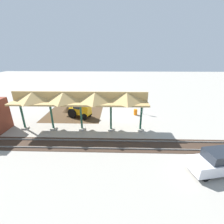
# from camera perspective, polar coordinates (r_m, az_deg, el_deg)

# --- Properties ---
(ground_plane) EXTENTS (120.00, 120.00, 0.00)m
(ground_plane) POSITION_cam_1_polar(r_m,az_deg,el_deg) (23.16, 4.02, -1.41)
(ground_plane) COLOR #9E998E
(dirt_work_zone) EXTENTS (8.71, 7.00, 0.01)m
(dirt_work_zone) POSITION_cam_1_polar(r_m,az_deg,el_deg) (24.57, -14.31, -0.67)
(dirt_work_zone) COLOR #4C3823
(dirt_work_zone) RESTS_ON ground
(platform_canopy) EXTENTS (15.77, 3.20, 4.90)m
(platform_canopy) POSITION_cam_1_polar(r_m,az_deg,el_deg) (17.87, -12.24, 5.33)
(platform_canopy) COLOR #9E998E
(platform_canopy) RESTS_ON ground
(rail_tracks) EXTENTS (60.00, 2.58, 0.15)m
(rail_tracks) POSITION_cam_1_polar(r_m,az_deg,el_deg) (16.11, 5.11, -12.42)
(rail_tracks) COLOR slate
(rail_tracks) RESTS_ON ground
(stop_sign) EXTENTS (0.75, 0.19, 2.12)m
(stop_sign) POSITION_cam_1_polar(r_m,az_deg,el_deg) (23.79, 11.88, 2.71)
(stop_sign) COLOR gray
(stop_sign) RESTS_ON ground
(backhoe) EXTENTS (5.12, 2.81, 2.82)m
(backhoe) POSITION_cam_1_polar(r_m,az_deg,el_deg) (22.81, -12.37, 1.18)
(backhoe) COLOR orange
(backhoe) RESTS_ON ground
(dirt_mound) EXTENTS (3.73, 3.73, 1.71)m
(dirt_mound) POSITION_cam_1_polar(r_m,az_deg,el_deg) (26.00, -16.52, 0.33)
(dirt_mound) COLOR #4C3823
(dirt_mound) RESTS_ON ground
(distant_parked_car) EXTENTS (4.45, 2.49, 1.98)m
(distant_parked_car) POSITION_cam_1_polar(r_m,az_deg,el_deg) (15.00, 35.18, -15.26)
(distant_parked_car) COLOR silver
(distant_parked_car) RESTS_ON ground
(traffic_barrel) EXTENTS (0.56, 0.56, 0.90)m
(traffic_barrel) POSITION_cam_1_polar(r_m,az_deg,el_deg) (23.56, 8.93, -0.04)
(traffic_barrel) COLOR orange
(traffic_barrel) RESTS_ON ground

